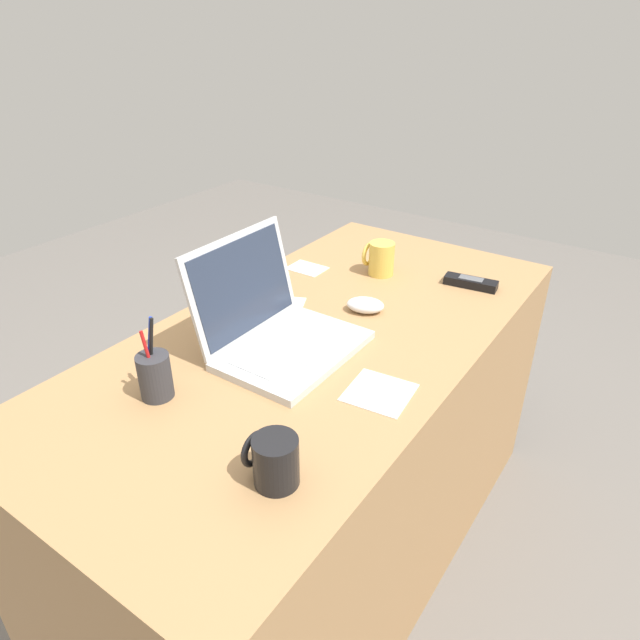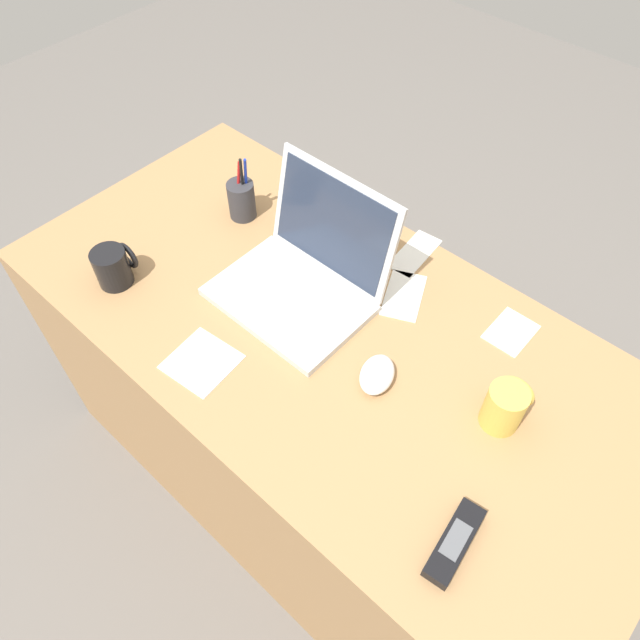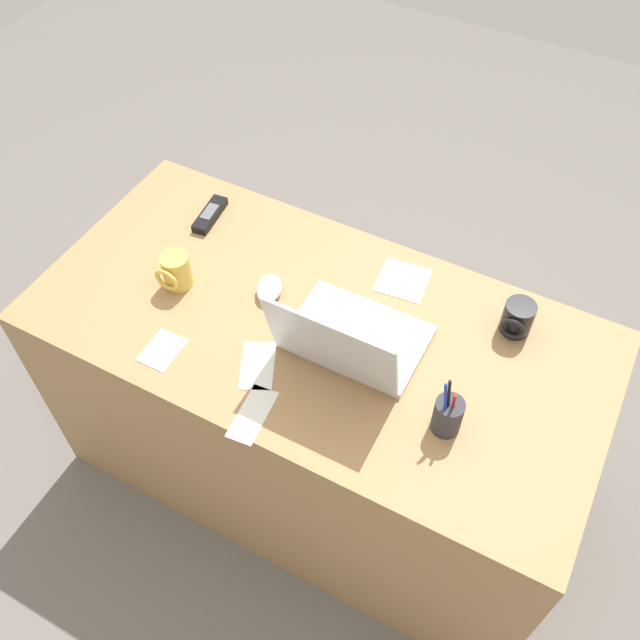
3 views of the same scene
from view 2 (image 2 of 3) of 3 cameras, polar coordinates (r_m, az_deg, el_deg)
ground_plane at (r=1.92m, az=0.55°, el=-14.51°), size 6.00×6.00×0.00m
desk at (r=1.58m, az=0.65°, el=-8.98°), size 1.46×0.72×0.74m
laptop at (r=1.30m, az=-1.58°, el=4.32°), size 0.33×0.29×0.25m
computer_mouse at (r=1.19m, az=5.42°, el=-5.16°), size 0.10×0.11×0.04m
coffee_mug_white at (r=1.16m, az=17.14°, el=-7.78°), size 0.07×0.09×0.10m
coffee_mug_tall at (r=1.41m, az=-18.98°, el=4.82°), size 0.08×0.09×0.09m
cordless_phone at (r=1.07m, az=12.63°, el=-19.87°), size 0.06×0.15×0.03m
pen_holder at (r=1.50m, az=-7.43°, el=11.28°), size 0.07×0.07×0.17m
paper_note_near_laptop at (r=1.24m, az=-11.14°, el=-3.91°), size 0.14×0.14×0.00m
paper_note_left at (r=1.44m, az=8.94°, el=6.25°), size 0.08×0.16×0.00m
paper_note_right at (r=1.34m, az=7.94°, el=2.33°), size 0.13×0.16×0.00m
paper_note_front at (r=1.33m, az=17.64°, el=-1.07°), size 0.08×0.11×0.00m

